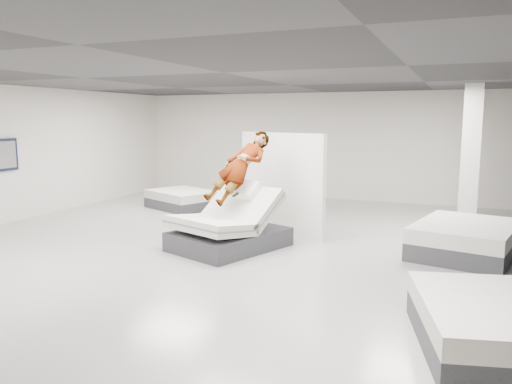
% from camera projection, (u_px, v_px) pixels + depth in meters
% --- Properties ---
extents(room, '(14.00, 14.04, 3.20)m').
position_uv_depth(room, '(224.00, 167.00, 8.68)').
color(room, '#A7A49E').
rests_on(room, ground).
extents(hero_bed, '(2.11, 2.40, 1.25)m').
position_uv_depth(hero_bed, '(228.00, 229.00, 9.36)').
color(hero_bed, '#393A3F').
rests_on(hero_bed, floor).
extents(person, '(1.15, 1.71, 1.48)m').
position_uv_depth(person, '(240.00, 180.00, 9.46)').
color(person, slate).
rests_on(person, hero_bed).
extents(remote, '(0.10, 0.15, 0.08)m').
position_uv_depth(remote, '(235.00, 195.00, 9.09)').
color(remote, black).
rests_on(remote, person).
extents(divider_panel, '(2.18, 1.08, 2.14)m').
position_uv_depth(divider_panel, '(281.00, 183.00, 10.54)').
color(divider_panel, white).
rests_on(divider_panel, floor).
extents(flat_bed_right_far, '(2.00, 2.40, 0.58)m').
position_uv_depth(flat_bed_right_far, '(465.00, 239.00, 8.92)').
color(flat_bed_right_far, '#393A3F').
rests_on(flat_bed_right_far, floor).
extents(flat_bed_right_near, '(1.88, 2.24, 0.53)m').
position_uv_depth(flat_bed_right_near, '(493.00, 326.00, 5.25)').
color(flat_bed_right_near, '#393A3F').
rests_on(flat_bed_right_near, floor).
extents(flat_bed_left_far, '(2.15, 1.93, 0.49)m').
position_uv_depth(flat_bed_left_far, '(182.00, 199.00, 13.61)').
color(flat_bed_left_far, '#393A3F').
rests_on(flat_bed_left_far, floor).
extents(column, '(0.40, 0.40, 3.20)m').
position_uv_depth(column, '(470.00, 155.00, 11.29)').
color(column, silver).
rests_on(column, floor).
extents(wall_poster, '(0.06, 0.95, 0.75)m').
position_uv_depth(wall_poster, '(0.00, 155.00, 11.37)').
color(wall_poster, black).
rests_on(wall_poster, wall_left).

